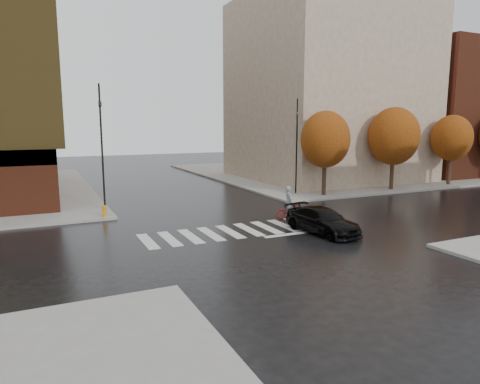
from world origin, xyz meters
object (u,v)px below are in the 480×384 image
object	(u,v)px
sedan	(322,221)
fire_hydrant	(104,210)
traffic_light_nw	(101,137)
traffic_light_ne	(297,140)
cyclist	(289,208)

from	to	relation	value
sedan	fire_hydrant	xyz separation A→B (m)	(-9.84, 8.30, -0.13)
traffic_light_nw	traffic_light_ne	world-z (taller)	traffic_light_nw
traffic_light_nw	traffic_light_ne	xyz separation A→B (m)	(14.74, -0.00, -0.41)
traffic_light_nw	fire_hydrant	distance (m)	4.96
sedan	cyclist	distance (m)	3.61
fire_hydrant	sedan	bearing A→B (deg)	-40.14
fire_hydrant	traffic_light_nw	bearing A→B (deg)	81.45
fire_hydrant	traffic_light_ne	bearing A→B (deg)	9.39
traffic_light_ne	fire_hydrant	world-z (taller)	traffic_light_ne
sedan	cyclist	bearing A→B (deg)	78.95
sedan	traffic_light_ne	size ratio (longest dim) A/B	0.61
cyclist	fire_hydrant	size ratio (longest dim) A/B	2.86
cyclist	sedan	bearing A→B (deg)	-173.52
traffic_light_nw	fire_hydrant	world-z (taller)	traffic_light_nw
sedan	traffic_light_ne	world-z (taller)	traffic_light_ne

